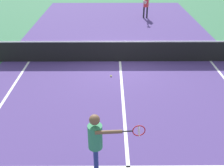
{
  "coord_description": "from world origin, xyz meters",
  "views": [
    {
      "loc": [
        -0.43,
        -11.23,
        4.98
      ],
      "look_at": [
        -0.38,
        -3.96,
        1.0
      ],
      "focal_mm": 43.42,
      "sensor_mm": 36.0,
      "label": 1
    }
  ],
  "objects_px": {
    "player_near": "(97,139)",
    "net": "(120,51)",
    "player_far": "(146,4)",
    "tennis_ball_near_net": "(111,76)"
  },
  "relations": [
    {
      "from": "net",
      "to": "tennis_ball_near_net",
      "type": "relative_size",
      "value": 167.47
    },
    {
      "from": "net",
      "to": "player_near",
      "type": "relative_size",
      "value": 6.47
    },
    {
      "from": "player_far",
      "to": "tennis_ball_near_net",
      "type": "distance_m",
      "value": 9.24
    },
    {
      "from": "player_far",
      "to": "tennis_ball_near_net",
      "type": "relative_size",
      "value": 23.29
    },
    {
      "from": "tennis_ball_near_net",
      "to": "player_far",
      "type": "bearing_deg",
      "value": 74.99
    },
    {
      "from": "player_near",
      "to": "tennis_ball_near_net",
      "type": "xyz_separation_m",
      "value": [
        0.33,
        5.09,
        -1.03
      ]
    },
    {
      "from": "player_near",
      "to": "net",
      "type": "bearing_deg",
      "value": 83.64
    },
    {
      "from": "net",
      "to": "player_far",
      "type": "distance_m",
      "value": 7.63
    },
    {
      "from": "net",
      "to": "tennis_ball_near_net",
      "type": "bearing_deg",
      "value": -105.04
    },
    {
      "from": "net",
      "to": "tennis_ball_near_net",
      "type": "distance_m",
      "value": 1.64
    }
  ]
}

